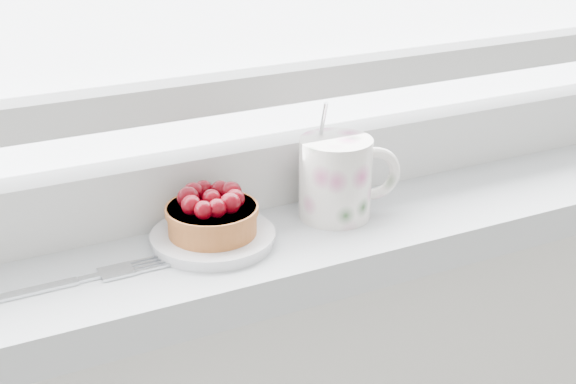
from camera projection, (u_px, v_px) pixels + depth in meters
saucer at (213, 238)px, 0.79m from camera, size 0.12×0.12×0.01m
raspberry_tart at (212, 213)px, 0.78m from camera, size 0.09×0.09×0.05m
floral_mug at (338, 176)px, 0.84m from camera, size 0.12×0.09×0.12m
fork at (59, 285)px, 0.72m from camera, size 0.20×0.03×0.00m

